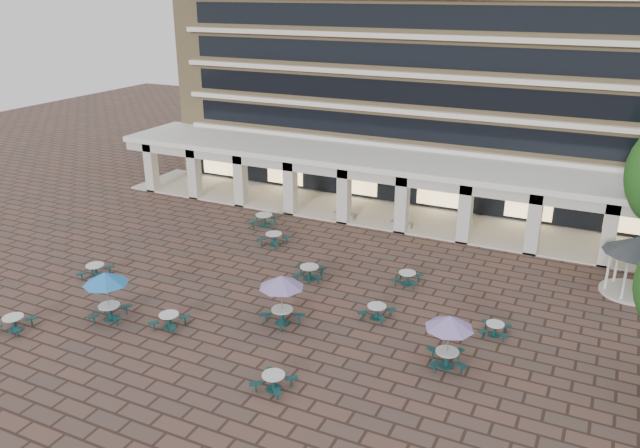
{
  "coord_description": "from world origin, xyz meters",
  "views": [
    {
      "loc": [
        14.13,
        -25.39,
        15.48
      ],
      "look_at": [
        0.54,
        3.0,
        3.5
      ],
      "focal_mm": 35.0,
      "sensor_mm": 36.0,
      "label": 1
    }
  ],
  "objects_px": {
    "planter_right": "(401,222)",
    "picnic_table_2": "(274,381)",
    "gazebo": "(638,251)",
    "picnic_table_0": "(95,270)",
    "picnic_table_1": "(169,319)",
    "planter_left": "(345,212)"
  },
  "relations": [
    {
      "from": "picnic_table_0",
      "to": "picnic_table_1",
      "type": "height_order",
      "value": "picnic_table_0"
    },
    {
      "from": "picnic_table_0",
      "to": "gazebo",
      "type": "height_order",
      "value": "gazebo"
    },
    {
      "from": "picnic_table_0",
      "to": "picnic_table_2",
      "type": "height_order",
      "value": "picnic_table_0"
    },
    {
      "from": "picnic_table_0",
      "to": "picnic_table_2",
      "type": "xyz_separation_m",
      "value": [
        14.4,
        -4.89,
        -0.03
      ]
    },
    {
      "from": "picnic_table_1",
      "to": "gazebo",
      "type": "distance_m",
      "value": 24.4
    },
    {
      "from": "picnic_table_0",
      "to": "planter_right",
      "type": "distance_m",
      "value": 19.87
    },
    {
      "from": "picnic_table_0",
      "to": "picnic_table_2",
      "type": "bearing_deg",
      "value": -34.02
    },
    {
      "from": "picnic_table_1",
      "to": "planter_left",
      "type": "height_order",
      "value": "planter_left"
    },
    {
      "from": "picnic_table_1",
      "to": "planter_right",
      "type": "height_order",
      "value": "planter_right"
    },
    {
      "from": "picnic_table_1",
      "to": "picnic_table_2",
      "type": "relative_size",
      "value": 1.0
    },
    {
      "from": "gazebo",
      "to": "planter_left",
      "type": "bearing_deg",
      "value": 168.15
    },
    {
      "from": "gazebo",
      "to": "planter_right",
      "type": "bearing_deg",
      "value": 164.78
    },
    {
      "from": "planter_left",
      "to": "picnic_table_0",
      "type": "bearing_deg",
      "value": -121.39
    },
    {
      "from": "picnic_table_2",
      "to": "gazebo",
      "type": "bearing_deg",
      "value": 55.13
    },
    {
      "from": "picnic_table_0",
      "to": "picnic_table_1",
      "type": "bearing_deg",
      "value": -35.47
    },
    {
      "from": "picnic_table_1",
      "to": "picnic_table_2",
      "type": "distance_m",
      "value": 7.37
    },
    {
      "from": "gazebo",
      "to": "planter_right",
      "type": "relative_size",
      "value": 2.34
    },
    {
      "from": "picnic_table_1",
      "to": "gazebo",
      "type": "height_order",
      "value": "gazebo"
    },
    {
      "from": "planter_right",
      "to": "picnic_table_2",
      "type": "bearing_deg",
      "value": -86.66
    },
    {
      "from": "picnic_table_0",
      "to": "planter_right",
      "type": "height_order",
      "value": "planter_right"
    },
    {
      "from": "picnic_table_0",
      "to": "planter_right",
      "type": "xyz_separation_m",
      "value": [
        13.25,
        14.8,
        0.03
      ]
    },
    {
      "from": "planter_right",
      "to": "picnic_table_0",
      "type": "bearing_deg",
      "value": -131.85
    }
  ]
}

